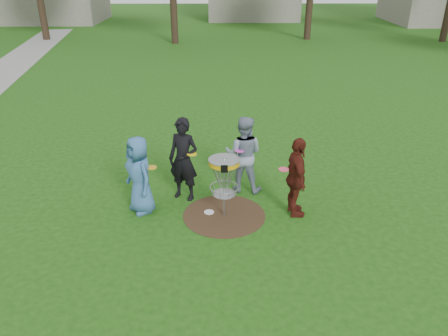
{
  "coord_description": "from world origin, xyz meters",
  "views": [
    {
      "loc": [
        -0.09,
        -8.12,
        5.05
      ],
      "look_at": [
        0.0,
        0.3,
        1.0
      ],
      "focal_mm": 35.0,
      "sensor_mm": 36.0,
      "label": 1
    }
  ],
  "objects_px": {
    "player_blue": "(140,175)",
    "player_black": "(183,160)",
    "player_maroon": "(296,178)",
    "player_grey": "(243,154)",
    "disc_golf_basket": "(224,173)"
  },
  "relations": [
    {
      "from": "player_blue",
      "to": "player_maroon",
      "type": "height_order",
      "value": "player_maroon"
    },
    {
      "from": "player_black",
      "to": "player_grey",
      "type": "distance_m",
      "value": 1.42
    },
    {
      "from": "disc_golf_basket",
      "to": "player_maroon",
      "type": "bearing_deg",
      "value": 1.62
    },
    {
      "from": "player_black",
      "to": "disc_golf_basket",
      "type": "xyz_separation_m",
      "value": [
        0.91,
        -0.81,
        0.05
      ]
    },
    {
      "from": "player_black",
      "to": "player_maroon",
      "type": "xyz_separation_m",
      "value": [
        2.43,
        -0.77,
        -0.08
      ]
    },
    {
      "from": "player_blue",
      "to": "player_maroon",
      "type": "relative_size",
      "value": 0.98
    },
    {
      "from": "player_blue",
      "to": "disc_golf_basket",
      "type": "distance_m",
      "value": 1.83
    },
    {
      "from": "player_maroon",
      "to": "player_black",
      "type": "bearing_deg",
      "value": 66.66
    },
    {
      "from": "player_grey",
      "to": "disc_golf_basket",
      "type": "bearing_deg",
      "value": 81.49
    },
    {
      "from": "player_maroon",
      "to": "disc_golf_basket",
      "type": "relative_size",
      "value": 1.29
    },
    {
      "from": "player_black",
      "to": "disc_golf_basket",
      "type": "relative_size",
      "value": 1.41
    },
    {
      "from": "player_blue",
      "to": "player_grey",
      "type": "distance_m",
      "value": 2.46
    },
    {
      "from": "player_blue",
      "to": "player_black",
      "type": "distance_m",
      "value": 1.07
    },
    {
      "from": "player_black",
      "to": "player_grey",
      "type": "relative_size",
      "value": 1.05
    },
    {
      "from": "player_blue",
      "to": "player_black",
      "type": "xyz_separation_m",
      "value": [
        0.9,
        0.57,
        0.1
      ]
    }
  ]
}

